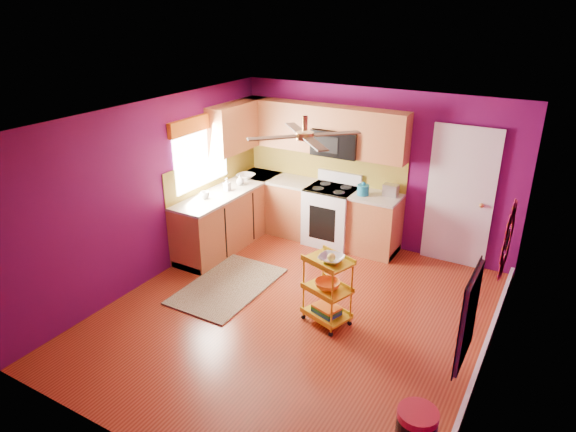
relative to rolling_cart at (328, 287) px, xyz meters
The scene contains 17 objects.
ground 0.65m from the rolling_cart, 169.92° to the right, with size 5.00×5.00×0.00m, color maroon.
room_envelope 1.20m from the rolling_cart, 169.23° to the right, with size 4.54×5.04×2.52m.
lower_cabinets 2.47m from the rolling_cart, 135.14° to the left, with size 2.81×2.31×0.94m.
electric_range 2.31m from the rolling_cart, 114.50° to the left, with size 0.76×0.66×1.13m.
upper_cabinetry 2.97m from the rolling_cart, 128.15° to the left, with size 2.80×2.30×1.26m.
left_window 3.06m from the rolling_cart, 159.57° to the left, with size 0.08×1.35×1.08m.
panel_door 2.63m from the rolling_cart, 68.49° to the left, with size 0.95×0.11×2.15m.
right_wall_art 2.09m from the rolling_cart, 12.72° to the right, with size 0.04×2.74×1.04m.
ceiling_fan 1.84m from the rolling_cart, 162.58° to the left, with size 1.01×1.01×0.26m.
shag_rug 1.64m from the rolling_cart, behind, with size 0.99×1.62×0.02m, color black.
rolling_cart is the anchor object (origin of this frame).
teal_kettle 2.17m from the rolling_cart, 101.55° to the left, with size 0.18×0.18×0.21m.
toaster 2.30m from the rolling_cart, 91.18° to the left, with size 0.22×0.15×0.18m, color beige.
soap_bottle_a 2.66m from the rolling_cart, 153.21° to the left, with size 0.09×0.09×0.20m, color #EA3F72.
soap_bottle_b 2.80m from the rolling_cart, 146.92° to the left, with size 0.13×0.13×0.17m, color white.
counter_dish 3.06m from the rolling_cart, 142.97° to the left, with size 0.29×0.29×0.07m, color white.
counter_cup 2.57m from the rolling_cart, 163.20° to the left, with size 0.14×0.14×0.11m, color white.
Camera 1 is at (2.66, -4.80, 3.69)m, focal length 32.00 mm.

